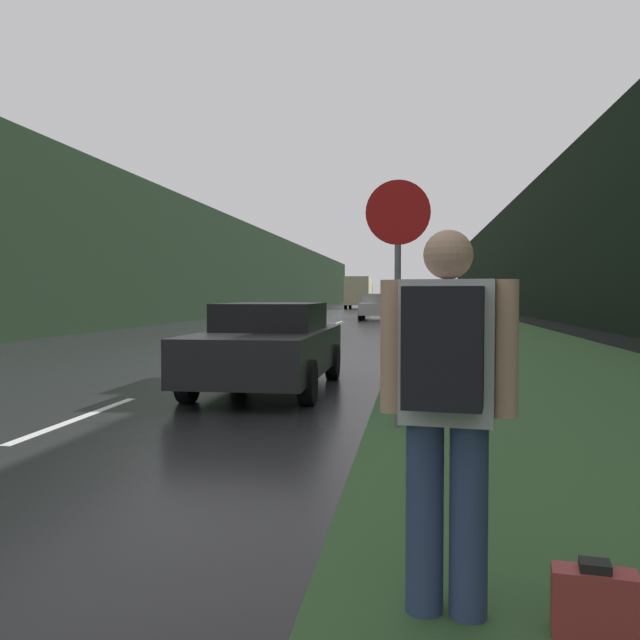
{
  "coord_description": "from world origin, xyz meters",
  "views": [
    {
      "loc": [
        3.94,
        -0.66,
        1.47
      ],
      "look_at": [
        1.83,
        14.41,
        0.89
      ],
      "focal_mm": 38.0,
      "sensor_mm": 36.0,
      "label": 1
    }
  ],
  "objects_px": {
    "hitchhiker_with_backpack": "(446,398)",
    "delivery_truck": "(359,292)",
    "car_passing_far": "(376,307)",
    "stop_sign": "(398,275)",
    "car_passing_near": "(269,345)",
    "suitcase": "(594,605)"
  },
  "relations": [
    {
      "from": "stop_sign",
      "to": "suitcase",
      "type": "height_order",
      "value": "stop_sign"
    },
    {
      "from": "delivery_truck",
      "to": "car_passing_near",
      "type": "bearing_deg",
      "value": -86.69
    },
    {
      "from": "hitchhiker_with_backpack",
      "to": "car_passing_far",
      "type": "relative_size",
      "value": 0.43
    },
    {
      "from": "hitchhiker_with_backpack",
      "to": "delivery_truck",
      "type": "relative_size",
      "value": 0.24
    },
    {
      "from": "car_passing_far",
      "to": "delivery_truck",
      "type": "xyz_separation_m",
      "value": [
        -3.42,
        29.89,
        0.97
      ]
    },
    {
      "from": "car_passing_near",
      "to": "car_passing_far",
      "type": "distance_m",
      "value": 29.26
    },
    {
      "from": "hitchhiker_with_backpack",
      "to": "car_passing_far",
      "type": "xyz_separation_m",
      "value": [
        -2.37,
        36.48,
        -0.26
      ]
    },
    {
      "from": "suitcase",
      "to": "car_passing_far",
      "type": "height_order",
      "value": "car_passing_far"
    },
    {
      "from": "stop_sign",
      "to": "suitcase",
      "type": "relative_size",
      "value": 7.43
    },
    {
      "from": "car_passing_near",
      "to": "delivery_truck",
      "type": "bearing_deg",
      "value": -86.69
    },
    {
      "from": "car_passing_near",
      "to": "suitcase",
      "type": "bearing_deg",
      "value": 112.25
    },
    {
      "from": "hitchhiker_with_backpack",
      "to": "car_passing_near",
      "type": "bearing_deg",
      "value": 116.17
    },
    {
      "from": "suitcase",
      "to": "delivery_truck",
      "type": "relative_size",
      "value": 0.05
    },
    {
      "from": "suitcase",
      "to": "car_passing_near",
      "type": "xyz_separation_m",
      "value": [
        -2.99,
        7.31,
        0.52
      ]
    },
    {
      "from": "hitchhiker_with_backpack",
      "to": "suitcase",
      "type": "bearing_deg",
      "value": 0.2
    },
    {
      "from": "car_passing_near",
      "to": "car_passing_far",
      "type": "bearing_deg",
      "value": -90.0
    },
    {
      "from": "car_passing_far",
      "to": "stop_sign",
      "type": "bearing_deg",
      "value": 93.65
    },
    {
      "from": "suitcase",
      "to": "delivery_truck",
      "type": "xyz_separation_m",
      "value": [
        -6.41,
        66.45,
        1.56
      ]
    },
    {
      "from": "hitchhiker_with_backpack",
      "to": "delivery_truck",
      "type": "bearing_deg",
      "value": 102.98
    },
    {
      "from": "stop_sign",
      "to": "suitcase",
      "type": "distance_m",
      "value": 4.81
    },
    {
      "from": "car_passing_near",
      "to": "delivery_truck",
      "type": "xyz_separation_m",
      "value": [
        -3.42,
        59.15,
        1.04
      ]
    },
    {
      "from": "suitcase",
      "to": "car_passing_far",
      "type": "distance_m",
      "value": 36.69
    }
  ]
}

